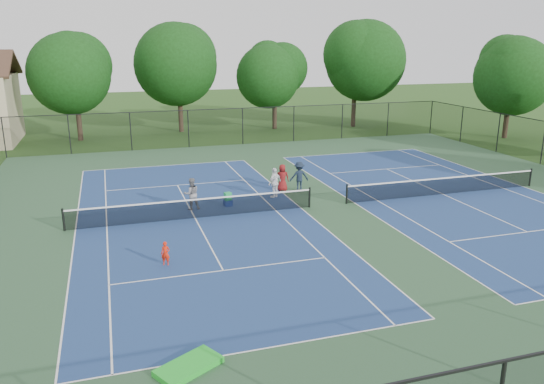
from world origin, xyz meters
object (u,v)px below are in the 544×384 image
object	(u,v)px
tree_side_e	(512,71)
tree_back_a	(74,69)
child_player	(166,254)
bystander_b	(299,176)
instructor	(192,194)
bystander_a	(275,183)
ball_hopper	(228,196)
tree_back_b	(178,60)
bystander_c	(282,178)
ball_crate	(228,203)
tree_back_d	(356,57)
tree_back_c	(275,72)

from	to	relation	value
tree_side_e	tree_back_a	bearing A→B (deg)	164.48
child_player	bystander_b	size ratio (longest dim) A/B	0.56
tree_side_e	instructor	size ratio (longest dim) A/B	5.36
bystander_b	bystander_a	bearing A→B (deg)	34.39
tree_side_e	bystander_b	size ratio (longest dim) A/B	5.28
tree_side_e	ball_hopper	distance (m)	31.14
child_player	bystander_b	distance (m)	12.02
tree_back_b	bystander_a	bearing A→B (deg)	-85.67
instructor	bystander_c	world-z (taller)	instructor
tree_side_e	bystander_a	world-z (taller)	tree_side_e
bystander_b	ball_crate	distance (m)	4.96
ball_crate	bystander_c	bearing A→B (deg)	28.09
tree_back_d	bystander_b	bearing A→B (deg)	-122.91
bystander_c	tree_back_a	bearing A→B (deg)	-47.50
ball_crate	bystander_b	bearing A→B (deg)	20.83
tree_back_b	bystander_a	size ratio (longest dim) A/B	5.99
tree_back_b	bystander_c	world-z (taller)	tree_back_b
child_player	bystander_a	xyz separation A→B (m)	(6.78, 7.50, 0.36)
child_player	instructor	distance (m)	7.02
tree_back_d	tree_back_c	bearing A→B (deg)	172.87
tree_back_b	tree_side_e	size ratio (longest dim) A/B	1.13
child_player	ball_crate	size ratio (longest dim) A/B	2.32
bystander_c	tree_back_b	bearing A→B (deg)	-70.34
tree_back_c	bystander_c	distance (m)	22.98
bystander_c	instructor	bearing A→B (deg)	32.48
tree_back_c	instructor	bearing A→B (deg)	-116.85
tree_back_c	child_player	bearing A→B (deg)	-114.84
tree_side_e	instructor	world-z (taller)	tree_side_e
bystander_c	tree_back_d	bearing A→B (deg)	-111.91
bystander_b	ball_hopper	world-z (taller)	bystander_b
ball_crate	bystander_a	bearing A→B (deg)	15.86
instructor	ball_crate	xyz separation A→B (m)	(1.88, 0.00, -0.67)
tree_back_a	tree_back_c	world-z (taller)	tree_back_a
bystander_b	tree_back_a	bearing A→B (deg)	-52.57
tree_back_d	ball_hopper	bearing A→B (deg)	-128.68
instructor	ball_hopper	size ratio (longest dim) A/B	4.02
tree_side_e	child_player	size ratio (longest dim) A/B	9.40
tree_back_b	tree_back_d	distance (m)	17.12
tree_back_d	tree_side_e	xyz separation A→B (m)	(10.00, -10.00, -1.02)
child_player	instructor	size ratio (longest dim) A/B	0.57
tree_back_c	tree_back_d	xyz separation A→B (m)	(8.00, -1.00, 1.34)
tree_back_a	child_player	bearing A→B (deg)	-82.17
tree_back_d	ball_crate	size ratio (longest dim) A/B	25.47
bystander_a	ball_crate	size ratio (longest dim) A/B	4.11
instructor	bystander_c	size ratio (longest dim) A/B	1.07
tree_back_a	child_player	xyz separation A→B (m)	(4.02, -29.21, -5.57)
child_player	instructor	xyz separation A→B (m)	(2.08, 6.69, 0.36)
tree_back_d	ball_crate	distance (m)	29.60
instructor	tree_back_d	bearing A→B (deg)	-135.44
tree_back_c	child_player	size ratio (longest dim) A/B	8.89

